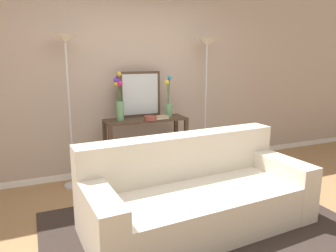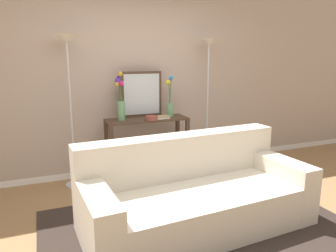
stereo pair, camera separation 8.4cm
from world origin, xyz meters
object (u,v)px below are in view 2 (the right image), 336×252
console_table (147,137)px  book_row_under_console (130,175)px  couch (194,196)px  floor_lamp_left (68,69)px  fruit_bowl (151,118)px  book_stack (162,117)px  floor_lamp_right (208,68)px  wall_mirror (142,94)px  vase_tall_flowers (120,100)px  vase_short_flowers (170,101)px

console_table → book_row_under_console: bearing=-180.0°
couch → floor_lamp_left: 2.20m
couch → floor_lamp_left: bearing=123.9°
couch → fruit_bowl: fruit_bowl is taller
book_stack → book_row_under_console: 0.94m
floor_lamp_right → book_stack: floor_lamp_right is taller
wall_mirror → book_stack: size_ratio=2.81×
console_table → fruit_bowl: bearing=-80.3°
floor_lamp_left → book_row_under_console: 1.65m
vase_tall_flowers → fruit_bowl: bearing=-18.8°
book_stack → book_row_under_console: size_ratio=0.58×
wall_mirror → floor_lamp_left: bearing=-174.5°
vase_short_flowers → fruit_bowl: 0.41m
floor_lamp_left → book_stack: bearing=-8.0°
floor_lamp_right → vase_tall_flowers: (-1.35, -0.07, -0.40)m
floor_lamp_right → fruit_bowl: size_ratio=11.28×
console_table → floor_lamp_right: (0.99, 0.07, 0.95)m
floor_lamp_left → book_stack: (1.18, -0.17, -0.66)m
vase_tall_flowers → book_stack: size_ratio=2.86×
vase_tall_flowers → book_row_under_console: (0.10, -0.00, -1.08)m
fruit_bowl → floor_lamp_left: bearing=168.9°
floor_lamp_left → vase_tall_flowers: bearing=-6.2°
wall_mirror → fruit_bowl: bearing=-82.5°
couch → book_row_under_console: size_ratio=5.97×
floor_lamp_left → wall_mirror: 1.05m
couch → vase_short_flowers: size_ratio=4.02×
floor_lamp_left → floor_lamp_right: floor_lamp_left is taller
console_table → fruit_bowl: (0.02, -0.13, 0.30)m
couch → floor_lamp_right: size_ratio=1.19×
floor_lamp_right → book_row_under_console: 1.94m
couch → book_stack: size_ratio=10.24×
couch → console_table: 1.47m
fruit_bowl → book_stack: bearing=12.4°
floor_lamp_right → book_stack: bearing=-168.4°
console_table → floor_lamp_left: size_ratio=0.58×
floor_lamp_right → fruit_bowl: floor_lamp_right is taller
floor_lamp_left → book_stack: floor_lamp_left is taller
couch → vase_tall_flowers: bearing=104.9°
floor_lamp_left → fruit_bowl: size_ratio=11.33×
vase_tall_flowers → book_row_under_console: bearing=-2.0°
floor_lamp_left → vase_tall_flowers: 0.75m
wall_mirror → fruit_bowl: 0.41m
floor_lamp_left → book_row_under_console: size_ratio=5.03×
book_row_under_console → console_table: bearing=0.0°
book_stack → console_table: bearing=152.8°
vase_short_flowers → book_row_under_console: bearing=-177.6°
console_table → vase_tall_flowers: vase_tall_flowers is taller
floor_lamp_right → vase_short_flowers: bearing=-175.8°
couch → book_row_under_console: 1.49m
fruit_bowl → wall_mirror: bearing=97.5°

